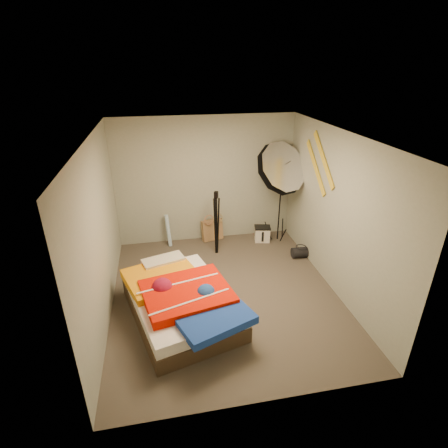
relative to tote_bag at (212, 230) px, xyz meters
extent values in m
plane|color=#534A40|center=(-0.10, -1.90, -0.22)|extent=(4.00, 4.00, 0.00)
plane|color=silver|center=(-0.10, -1.90, 2.28)|extent=(4.00, 4.00, 0.00)
plane|color=#989B8C|center=(-0.10, 0.10, 1.03)|extent=(3.50, 0.00, 3.50)
plane|color=#989B8C|center=(-0.10, -3.90, 1.03)|extent=(3.50, 0.00, 3.50)
plane|color=#989B8C|center=(-1.85, -1.90, 1.03)|extent=(0.00, 4.00, 4.00)
plane|color=#989B8C|center=(1.65, -1.90, 1.03)|extent=(0.00, 4.00, 4.00)
cube|color=tan|center=(0.00, 0.00, 0.00)|extent=(0.46, 0.29, 0.44)
cylinder|color=#66A1D1|center=(-0.90, -0.08, 0.11)|extent=(0.13, 0.20, 0.65)
cube|color=silver|center=(1.00, -0.27, -0.07)|extent=(0.33, 0.27, 0.30)
cylinder|color=black|center=(1.52, -1.04, -0.12)|extent=(0.33, 0.20, 0.20)
cube|color=gold|center=(1.63, -1.30, 1.73)|extent=(0.02, 0.91, 0.78)
cube|color=gold|center=(1.63, -1.05, 1.53)|extent=(0.02, 0.91, 0.78)
cube|color=#402F20|center=(-0.83, -2.29, -0.10)|extent=(1.73, 2.12, 0.24)
cube|color=white|center=(-0.83, -2.29, 0.11)|extent=(1.69, 2.08, 0.17)
cube|color=orange|center=(-1.07, -1.93, 0.23)|extent=(1.25, 1.17, 0.13)
cube|color=red|center=(-0.74, -2.42, 0.25)|extent=(1.34, 1.20, 0.15)
cube|color=#1A3FAB|center=(-0.46, -2.91, 0.22)|extent=(1.13, 1.02, 0.11)
cube|color=pink|center=(-1.03, -1.54, 0.26)|extent=(0.70, 0.47, 0.13)
cylinder|color=black|center=(1.34, -0.24, 0.62)|extent=(0.03, 0.03, 1.66)
cube|color=black|center=(1.34, -0.24, 1.40)|extent=(0.07, 0.07, 0.10)
cone|color=silver|center=(1.22, -0.42, 1.34)|extent=(1.14, 1.03, 1.22)
cylinder|color=black|center=(-0.01, -0.57, 0.35)|extent=(0.05, 0.05, 1.14)
cube|color=black|center=(-0.01, -0.57, 0.98)|extent=(0.09, 0.09, 0.12)
camera|label=1|loc=(-0.99, -6.40, 3.18)|focal=28.00mm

